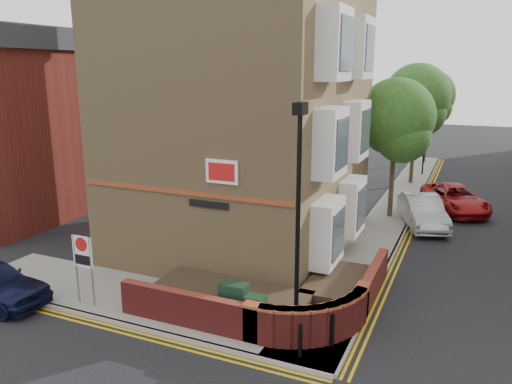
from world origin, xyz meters
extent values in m
plane|color=black|center=(0.00, 0.00, 0.00)|extent=(120.00, 120.00, 0.00)
cube|color=gray|center=(-3.50, 1.50, 0.06)|extent=(13.00, 3.00, 0.12)
cube|color=gray|center=(2.00, 16.00, 0.06)|extent=(2.00, 32.00, 0.12)
cube|color=gray|center=(-3.50, 0.00, 0.06)|extent=(13.00, 0.15, 0.12)
cube|color=gray|center=(3.00, 16.00, 0.06)|extent=(0.15, 32.00, 0.12)
cube|color=gold|center=(-3.50, -0.25, 0.01)|extent=(13.00, 0.28, 0.01)
cube|color=gold|center=(3.25, 16.00, 0.01)|extent=(0.28, 32.00, 0.01)
cube|color=#9C7E53|center=(-3.00, 8.00, 5.62)|extent=(8.00, 10.00, 11.00)
cube|color=brown|center=(-3.00, 2.97, 3.32)|extent=(7.80, 0.06, 0.15)
cube|color=white|center=(-1.50, 2.96, 4.12)|extent=(1.10, 0.05, 0.75)
cube|color=black|center=(-2.00, 2.96, 3.02)|extent=(1.40, 0.04, 0.22)
cylinder|color=black|center=(1.60, 1.20, 3.12)|extent=(0.12, 0.12, 6.00)
cylinder|color=black|center=(1.60, 1.20, 0.52)|extent=(0.20, 0.20, 0.80)
cube|color=black|center=(1.60, 1.20, 6.27)|extent=(0.25, 0.50, 0.30)
cube|color=#16321C|center=(-0.30, 1.30, 0.72)|extent=(0.80, 0.45, 1.20)
cube|color=#16321C|center=(0.50, 1.00, 0.67)|extent=(0.55, 0.40, 1.10)
cylinder|color=black|center=(2.00, 0.40, 0.57)|extent=(0.11, 0.11, 0.90)
cylinder|color=black|center=(2.60, 1.20, 0.57)|extent=(0.11, 0.11, 0.90)
cylinder|color=slate|center=(-5.30, 0.50, 1.22)|extent=(0.06, 0.06, 2.20)
cylinder|color=slate|center=(-4.70, 0.50, 1.22)|extent=(0.06, 0.06, 2.20)
cube|color=white|center=(-5.00, 0.50, 1.82)|extent=(0.72, 0.04, 1.00)
cylinder|color=red|center=(-5.00, 0.47, 2.07)|extent=(0.44, 0.02, 0.44)
cube|color=maroon|center=(-15.00, 8.00, 4.00)|extent=(6.00, 10.00, 8.00)
cube|color=#2A2C32|center=(-15.00, 8.00, 8.50)|extent=(6.40, 10.40, 1.00)
cylinder|color=#382B1E|center=(2.00, 14.00, 2.40)|extent=(0.24, 0.24, 4.55)
sphere|color=#204A18|center=(2.00, 14.00, 5.00)|extent=(3.64, 3.64, 3.64)
sphere|color=#204A18|center=(2.40, 13.70, 4.15)|extent=(2.60, 2.60, 2.60)
sphere|color=#204A18|center=(1.70, 14.40, 4.54)|extent=(2.86, 2.86, 2.86)
cylinder|color=#382B1E|center=(2.00, 22.00, 2.64)|extent=(0.24, 0.24, 5.04)
sphere|color=#204A18|center=(2.00, 22.00, 5.52)|extent=(4.03, 4.03, 4.03)
sphere|color=#204A18|center=(2.40, 21.70, 4.58)|extent=(2.88, 2.88, 2.88)
sphere|color=#204A18|center=(1.70, 22.40, 5.02)|extent=(3.17, 3.17, 3.17)
cylinder|color=#382B1E|center=(2.00, 30.00, 2.50)|extent=(0.24, 0.24, 4.76)
sphere|color=#204A18|center=(2.00, 30.00, 5.22)|extent=(3.81, 3.81, 3.81)
sphere|color=#204A18|center=(2.40, 29.70, 4.34)|extent=(2.72, 2.72, 2.72)
sphere|color=#204A18|center=(1.70, 30.40, 4.74)|extent=(2.99, 2.99, 2.99)
cylinder|color=black|center=(2.40, 25.00, 1.72)|extent=(0.10, 0.10, 3.20)
imported|color=black|center=(2.40, 25.00, 3.82)|extent=(0.20, 0.16, 1.00)
imported|color=#9DA0A4|center=(3.60, 13.21, 0.73)|extent=(2.92, 4.66, 1.45)
imported|color=maroon|center=(4.86, 16.56, 0.67)|extent=(4.04, 5.35, 1.35)
camera|label=1|loc=(5.54, -10.33, 7.22)|focal=35.00mm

